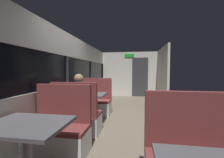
% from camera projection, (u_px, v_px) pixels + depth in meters
% --- Properties ---
extents(ground_plane, '(3.30, 9.20, 0.02)m').
position_uv_depth(ground_plane, '(122.00, 125.00, 3.61)').
color(ground_plane, '#665B4C').
extents(carriage_window_panel_left, '(0.09, 8.48, 2.30)m').
position_uv_depth(carriage_window_panel_left, '(66.00, 79.00, 3.78)').
color(carriage_window_panel_left, beige).
rests_on(carriage_window_panel_left, ground_plane).
extents(carriage_end_bulkhead, '(2.90, 0.11, 2.30)m').
position_uv_depth(carriage_end_bulkhead, '(130.00, 74.00, 7.68)').
color(carriage_end_bulkhead, beige).
rests_on(carriage_end_bulkhead, ground_plane).
extents(carriage_aisle_panel_right, '(0.08, 2.40, 2.30)m').
position_uv_depth(carriage_aisle_panel_right, '(162.00, 75.00, 6.28)').
color(carriage_aisle_panel_right, beige).
rests_on(carriage_aisle_panel_right, ground_plane).
extents(dining_table_near_window, '(0.90, 0.70, 0.74)m').
position_uv_depth(dining_table_near_window, '(27.00, 132.00, 1.66)').
color(dining_table_near_window, '#9E9EA3').
rests_on(dining_table_near_window, ground_plane).
extents(bench_near_window_facing_entry, '(0.95, 0.50, 1.10)m').
position_uv_depth(bench_near_window_facing_entry, '(59.00, 133.00, 2.36)').
color(bench_near_window_facing_entry, silver).
rests_on(bench_near_window_facing_entry, ground_plane).
extents(dining_table_mid_window, '(0.90, 0.70, 0.74)m').
position_uv_depth(dining_table_mid_window, '(88.00, 98.00, 3.77)').
color(dining_table_mid_window, '#9E9EA3').
rests_on(dining_table_mid_window, ground_plane).
extents(bench_mid_window_facing_end, '(0.95, 0.50, 1.10)m').
position_uv_depth(bench_mid_window_facing_end, '(77.00, 118.00, 3.10)').
color(bench_mid_window_facing_end, silver).
rests_on(bench_mid_window_facing_end, ground_plane).
extents(bench_mid_window_facing_entry, '(0.95, 0.50, 1.10)m').
position_uv_depth(bench_mid_window_facing_entry, '(95.00, 104.00, 4.48)').
color(bench_mid_window_facing_entry, silver).
rests_on(bench_mid_window_facing_entry, ground_plane).
extents(seated_passenger, '(0.47, 0.55, 1.26)m').
position_uv_depth(seated_passenger, '(78.00, 108.00, 3.16)').
color(seated_passenger, '#26262D').
rests_on(seated_passenger, ground_plane).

